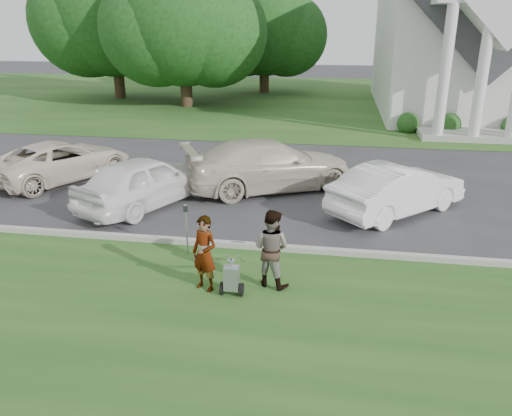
% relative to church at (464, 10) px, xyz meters
% --- Properties ---
extents(ground, '(120.00, 120.00, 0.00)m').
position_rel_church_xyz_m(ground, '(-9.00, -23.11, -5.94)').
color(ground, '#333335').
rests_on(ground, ground).
extents(grass_strip, '(80.00, 7.00, 0.01)m').
position_rel_church_xyz_m(grass_strip, '(-9.00, -26.11, -5.93)').
color(grass_strip, '#1E4B19').
rests_on(grass_strip, ground).
extents(church_lawn, '(80.00, 30.00, 0.01)m').
position_rel_church_xyz_m(church_lawn, '(-9.00, 3.89, -5.93)').
color(church_lawn, '#1E4B19').
rests_on(church_lawn, ground).
extents(curb, '(80.00, 0.18, 0.15)m').
position_rel_church_xyz_m(curb, '(-9.00, -22.56, -5.86)').
color(curb, '#9E9E93').
rests_on(curb, ground).
extents(church, '(9.19, 19.00, 24.10)m').
position_rel_church_xyz_m(church, '(0.00, 0.00, 0.00)').
color(church, white).
rests_on(church, ground).
extents(tree_left, '(10.63, 8.40, 9.71)m').
position_rel_church_xyz_m(tree_left, '(-17.01, -1.13, -0.83)').
color(tree_left, '#332316').
rests_on(tree_left, ground).
extents(tree_far, '(11.64, 9.20, 10.73)m').
position_rel_church_xyz_m(tree_far, '(-23.01, 1.87, -0.25)').
color(tree_far, '#332316').
rests_on(tree_far, ground).
extents(tree_back, '(9.61, 7.60, 8.89)m').
position_rel_church_xyz_m(tree_back, '(-13.01, 6.87, -1.21)').
color(tree_back, '#332316').
rests_on(tree_back, ground).
extents(striping_cart, '(0.47, 0.92, 0.85)m').
position_rel_church_xyz_m(striping_cart, '(-8.93, -24.79, -5.57)').
color(striping_cart, black).
rests_on(striping_cart, ground).
extents(person_left, '(0.69, 0.59, 1.59)m').
position_rel_church_xyz_m(person_left, '(-9.51, -24.65, -5.15)').
color(person_left, '#999999').
rests_on(person_left, ground).
extents(person_right, '(0.98, 0.87, 1.66)m').
position_rel_church_xyz_m(person_right, '(-8.21, -24.25, -5.11)').
color(person_right, '#999999').
rests_on(person_right, ground).
extents(parking_meter_near, '(0.09, 0.08, 1.25)m').
position_rel_church_xyz_m(parking_meter_near, '(-10.37, -23.08, -5.15)').
color(parking_meter_near, '#989BA0').
rests_on(parking_meter_near, ground).
extents(car_a, '(4.29, 5.40, 1.36)m').
position_rel_church_xyz_m(car_a, '(-16.45, -17.91, -5.26)').
color(car_a, beige).
rests_on(car_a, ground).
extents(car_b, '(3.54, 4.84, 1.53)m').
position_rel_church_xyz_m(car_b, '(-12.57, -20.01, -5.17)').
color(car_b, white).
rests_on(car_b, ground).
extents(car_c, '(6.05, 4.67, 1.64)m').
position_rel_church_xyz_m(car_c, '(-9.14, -17.78, -5.12)').
color(car_c, beige).
rests_on(car_c, ground).
extents(car_d, '(4.20, 4.17, 1.45)m').
position_rel_church_xyz_m(car_d, '(-5.22, -19.43, -5.22)').
color(car_d, white).
rests_on(car_d, ground).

